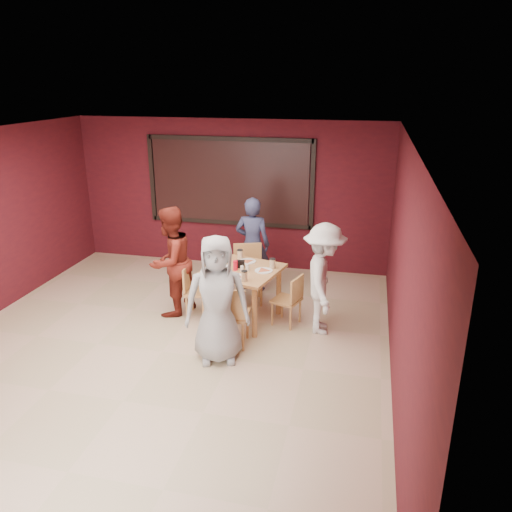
% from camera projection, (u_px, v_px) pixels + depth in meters
% --- Properties ---
extents(floor, '(7.00, 7.00, 0.00)m').
position_uv_depth(floor, '(162.00, 352.00, 6.73)').
color(floor, tan).
rests_on(floor, ground).
extents(window_blinds, '(3.00, 0.02, 1.50)m').
position_uv_depth(window_blinds, '(229.00, 182.00, 9.34)').
color(window_blinds, black).
extents(dining_table, '(1.25, 1.25, 0.97)m').
position_uv_depth(dining_table, '(242.00, 276.00, 7.41)').
color(dining_table, tan).
rests_on(dining_table, floor).
extents(chair_front, '(0.46, 0.46, 0.90)m').
position_uv_depth(chair_front, '(231.00, 313.00, 6.70)').
color(chair_front, '#BF774A').
rests_on(chair_front, floor).
extents(chair_back, '(0.58, 0.58, 0.95)m').
position_uv_depth(chair_back, '(248.00, 270.00, 8.13)').
color(chair_back, '#BF774A').
rests_on(chair_back, floor).
extents(chair_left, '(0.42, 0.42, 0.81)m').
position_uv_depth(chair_left, '(194.00, 288.00, 7.63)').
color(chair_left, '#BF774A').
rests_on(chair_left, floor).
extents(chair_right, '(0.48, 0.48, 0.78)m').
position_uv_depth(chair_right, '(290.00, 298.00, 7.33)').
color(chair_right, '#BF774A').
rests_on(chair_right, floor).
extents(diner_front, '(0.95, 0.76, 1.69)m').
position_uv_depth(diner_front, '(217.00, 300.00, 6.30)').
color(diner_front, '#989898').
rests_on(diner_front, floor).
extents(diner_back, '(0.61, 0.41, 1.64)m').
position_uv_depth(diner_back, '(252.00, 244.00, 8.48)').
color(diner_back, '#33375A').
rests_on(diner_back, floor).
extents(diner_left, '(0.87, 0.99, 1.70)m').
position_uv_depth(diner_left, '(171.00, 262.00, 7.59)').
color(diner_left, maroon).
rests_on(diner_left, floor).
extents(diner_right, '(0.71, 1.10, 1.62)m').
position_uv_depth(diner_right, '(324.00, 279.00, 7.04)').
color(diner_right, silver).
rests_on(diner_right, floor).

